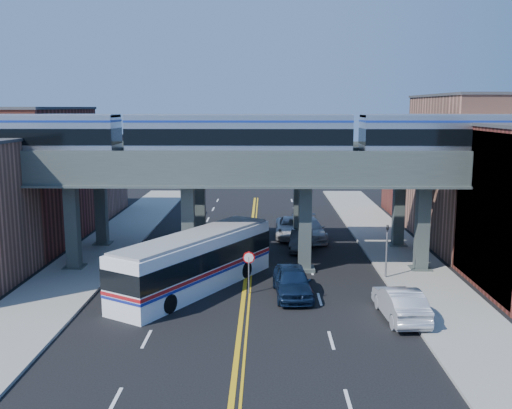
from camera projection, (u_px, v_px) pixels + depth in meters
ground at (242, 311)px, 31.66m from camera, size 120.00×120.00×0.00m
sidewalk_west at (91, 261)px, 41.69m from camera, size 5.00×70.00×0.16m
sidewalk_east at (406, 262)px, 41.32m from camera, size 5.00×70.00×0.16m
building_west_b at (25, 177)px, 46.80m from camera, size 8.00×14.00×11.00m
building_west_c at (77, 176)px, 59.86m from camera, size 8.00×10.00×8.00m
building_east_b at (478, 172)px, 46.12m from camera, size 8.00×14.00×12.00m
building_east_c at (431, 172)px, 59.18m from camera, size 8.00×10.00×9.00m
mural_panel at (484, 214)px, 34.57m from camera, size 0.10×9.50×9.50m
elevated_viaduct_near at (246, 178)px, 38.45m from camera, size 52.00×3.60×7.40m
elevated_viaduct_far at (249, 167)px, 45.35m from camera, size 52.00×3.60×7.40m
transit_train at (239, 137)px, 38.00m from camera, size 46.01×2.88×3.36m
stop_sign at (249, 265)px, 34.31m from camera, size 0.76×0.09×2.63m
traffic_signal at (387, 245)px, 37.04m from camera, size 0.15×0.18×4.10m
transit_bus at (196, 262)px, 35.17m from camera, size 9.12×12.63×3.35m
car_lane_a at (292, 281)px, 34.03m from camera, size 2.47×5.42×1.81m
car_lane_b at (301, 240)px, 45.06m from camera, size 2.20×4.93×1.57m
car_lane_c at (292, 227)px, 49.60m from camera, size 2.89×6.08×1.68m
car_lane_d at (309, 229)px, 48.62m from camera, size 3.02×6.30×1.77m
car_parked_curb at (400, 303)px, 30.36m from camera, size 2.17×5.36×1.73m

